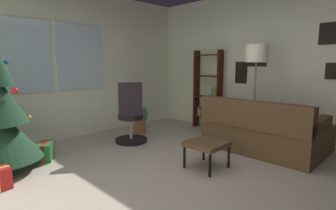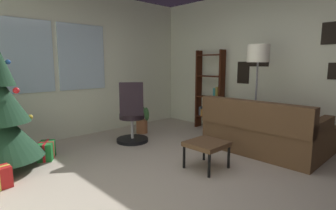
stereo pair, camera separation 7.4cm
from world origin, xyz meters
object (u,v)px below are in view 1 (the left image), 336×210
couch (272,132)px  potted_plant (140,120)px  footstool (207,145)px  floor_lamp (256,61)px  gift_box_green (45,151)px  bookshelf (208,95)px  office_chair (131,120)px

couch → potted_plant: (-0.84, 2.34, -0.03)m
couch → footstool: 1.40m
couch → floor_lamp: bearing=95.1°
footstool → potted_plant: (0.53, 2.05, -0.06)m
couch → potted_plant: couch is taller
gift_box_green → bookshelf: bearing=-9.9°
footstool → floor_lamp: floor_lamp is taller
bookshelf → potted_plant: bookshelf is taller
couch → bookshelf: size_ratio=1.04×
gift_box_green → potted_plant: 1.96m
gift_box_green → floor_lamp: bearing=-33.2°
office_chair → gift_box_green: bearing=171.2°
footstool → gift_box_green: footstool is taller
footstool → floor_lamp: 1.74m
bookshelf → couch: bearing=-103.9°
floor_lamp → office_chair: bearing=130.7°
footstool → potted_plant: size_ratio=0.69×
couch → gift_box_green: bearing=142.6°
footstool → gift_box_green: (-1.41, 1.84, -0.19)m
footstool → office_chair: bearing=90.9°
couch → office_chair: 2.37m
gift_box_green → potted_plant: bearing=6.2°
floor_lamp → bookshelf: bearing=71.4°
potted_plant → couch: bearing=-70.3°
potted_plant → footstool: bearing=-104.5°
footstool → potted_plant: bearing=75.5°
floor_lamp → potted_plant: 2.46m
footstool → floor_lamp: bearing=1.5°
couch → bookshelf: 1.68m
gift_box_green → bookshelf: size_ratio=0.23×
footstool → gift_box_green: size_ratio=1.30×
office_chair → footstool: bearing=-89.1°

